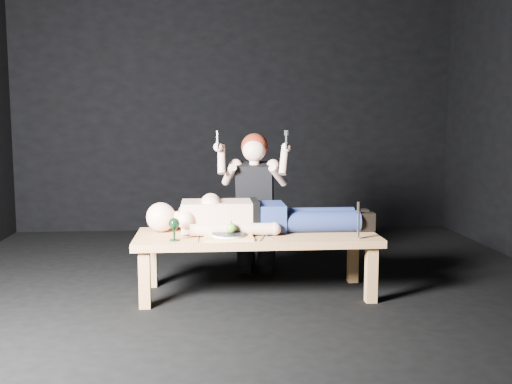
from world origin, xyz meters
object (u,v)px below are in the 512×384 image
table (257,264)px  carving_knife (358,220)px  lying_man (263,212)px  kneeling_woman (256,203)px  serving_tray (228,237)px  goblet (174,229)px

table → carving_knife: (0.69, -0.23, 0.35)m
lying_man → kneeling_woman: bearing=92.0°
kneeling_woman → carving_knife: 1.02m
lying_man → serving_tray: 0.41m
table → lying_man: size_ratio=0.95×
goblet → table: bearing=19.4°
table → serving_tray: serving_tray is taller
kneeling_woman → goblet: (-0.62, -0.76, -0.07)m
goblet → kneeling_woman: bearing=50.8°
serving_tray → carving_knife: (0.90, -0.07, 0.12)m
kneeling_woman → lying_man: bearing=-77.3°
table → carving_knife: carving_knife is taller
lying_man → kneeling_woman: kneeling_woman is taller
goblet → lying_man: bearing=27.1°
lying_man → table: bearing=-114.7°
lying_man → serving_tray: (-0.27, -0.29, -0.13)m
serving_tray → goblet: (-0.37, -0.04, 0.07)m
goblet → carving_knife: 1.28m
lying_man → kneeling_woman: (-0.02, 0.43, 0.01)m
table → lying_man: (0.06, 0.12, 0.36)m
carving_knife → table: bearing=161.1°
table → goblet: size_ratio=11.02×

